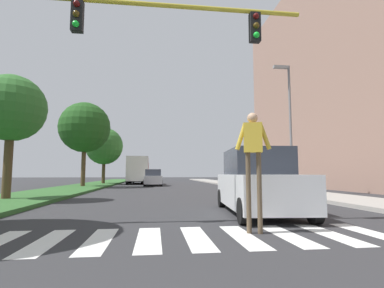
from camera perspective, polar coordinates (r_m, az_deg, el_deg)
ground_plane at (r=29.01m, az=-5.62°, el=-8.12°), size 140.00×140.00×0.00m
crosswalk at (r=5.85m, az=0.92°, el=-17.66°), size 7.65×2.20×0.01m
median_strip at (r=27.69m, az=-20.12°, el=-7.76°), size 3.95×64.00×0.15m
tree_mid at (r=15.35m, az=-31.61°, el=5.85°), size 2.94×2.94×5.43m
tree_far at (r=27.43m, az=-20.06°, el=3.00°), size 4.38×4.38×7.28m
tree_distant at (r=34.26m, az=-16.64°, el=-0.41°), size 4.11×4.11×6.18m
apartment_block_right at (r=29.08m, az=33.01°, el=12.30°), size 10.45×32.23×19.52m
sidewalk_right at (r=28.27m, az=10.21°, el=-7.97°), size 3.00×64.00×0.15m
traffic_light_gantry at (r=8.14m, az=-21.96°, el=17.28°), size 8.39×0.30×6.00m
street_lamp_right at (r=18.32m, az=18.24°, el=5.18°), size 1.02×0.24×7.50m
pedestrian_performer at (r=6.26m, az=11.76°, el=-1.51°), size 0.74×0.34×2.49m
suv_crossing at (r=9.32m, az=12.64°, el=-7.34°), size 2.33×4.75×1.97m
sedan_midblock at (r=29.80m, az=-7.60°, el=-6.57°), size 1.87×4.49×1.63m
sedan_distant at (r=38.26m, az=-10.49°, el=-6.33°), size 2.25×4.58×1.63m
truck_box_delivery at (r=34.94m, az=-10.36°, el=-4.97°), size 2.40×6.20×3.10m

